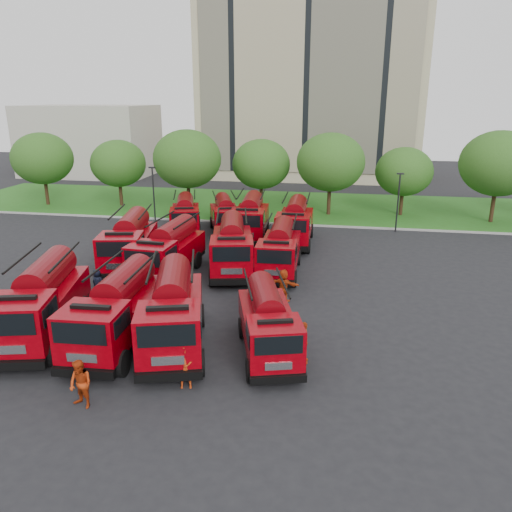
{
  "coord_description": "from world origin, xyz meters",
  "views": [
    {
      "loc": [
        7.31,
        -26.27,
        11.27
      ],
      "look_at": [
        2.2,
        2.75,
        1.8
      ],
      "focal_mm": 35.0,
      "sensor_mm": 36.0,
      "label": 1
    }
  ],
  "objects_px": {
    "fire_truck_7": "(280,249)",
    "fire_truck_10": "(250,218)",
    "fire_truck_9": "(225,215)",
    "firefighter_3": "(282,356)",
    "fire_truck_6": "(232,246)",
    "fire_truck_4": "(129,242)",
    "firefighter_0": "(187,387)",
    "fire_truck_2": "(173,311)",
    "firefighter_4": "(99,296)",
    "fire_truck_1": "(117,310)",
    "firefighter_1": "(83,407)",
    "fire_truck_3": "(268,323)",
    "fire_truck_11": "(295,222)",
    "fire_truck_5": "(168,251)",
    "fire_truck_0": "(41,302)",
    "fire_truck_8": "(185,215)",
    "firefighter_5": "(283,301)",
    "firefighter_2": "(302,362)"
  },
  "relations": [
    {
      "from": "fire_truck_8",
      "to": "firefighter_5",
      "type": "height_order",
      "value": "fire_truck_8"
    },
    {
      "from": "fire_truck_9",
      "to": "firefighter_3",
      "type": "height_order",
      "value": "fire_truck_9"
    },
    {
      "from": "fire_truck_8",
      "to": "firefighter_0",
      "type": "xyz_separation_m",
      "value": [
        7.33,
        -23.02,
        -1.55
      ]
    },
    {
      "from": "fire_truck_11",
      "to": "firefighter_0",
      "type": "xyz_separation_m",
      "value": [
        -2.22,
        -21.61,
        -1.7
      ]
    },
    {
      "from": "fire_truck_4",
      "to": "firefighter_0",
      "type": "xyz_separation_m",
      "value": [
        8.34,
        -13.79,
        -1.79
      ]
    },
    {
      "from": "fire_truck_8",
      "to": "fire_truck_10",
      "type": "relative_size",
      "value": 0.92
    },
    {
      "from": "firefighter_1",
      "to": "firefighter_5",
      "type": "xyz_separation_m",
      "value": [
        6.25,
        11.53,
        0.0
      ]
    },
    {
      "from": "fire_truck_1",
      "to": "firefighter_0",
      "type": "bearing_deg",
      "value": -38.44
    },
    {
      "from": "fire_truck_1",
      "to": "fire_truck_6",
      "type": "relative_size",
      "value": 0.96
    },
    {
      "from": "fire_truck_10",
      "to": "firefighter_5",
      "type": "relative_size",
      "value": 4.04
    },
    {
      "from": "firefighter_2",
      "to": "fire_truck_4",
      "type": "bearing_deg",
      "value": 49.54
    },
    {
      "from": "firefighter_4",
      "to": "fire_truck_5",
      "type": "bearing_deg",
      "value": -110.1
    },
    {
      "from": "fire_truck_9",
      "to": "firefighter_4",
      "type": "relative_size",
      "value": 4.22
    },
    {
      "from": "firefighter_3",
      "to": "firefighter_1",
      "type": "bearing_deg",
      "value": -3.4
    },
    {
      "from": "fire_truck_0",
      "to": "fire_truck_10",
      "type": "xyz_separation_m",
      "value": [
        6.67,
        19.22,
        -0.1
      ]
    },
    {
      "from": "fire_truck_7",
      "to": "fire_truck_5",
      "type": "bearing_deg",
      "value": -166.79
    },
    {
      "from": "fire_truck_6",
      "to": "fire_truck_8",
      "type": "relative_size",
      "value": 1.12
    },
    {
      "from": "fire_truck_1",
      "to": "firefighter_5",
      "type": "distance_m",
      "value": 9.75
    },
    {
      "from": "fire_truck_6",
      "to": "fire_truck_2",
      "type": "bearing_deg",
      "value": -104.35
    },
    {
      "from": "fire_truck_4",
      "to": "fire_truck_8",
      "type": "distance_m",
      "value": 9.29
    },
    {
      "from": "fire_truck_2",
      "to": "firefighter_0",
      "type": "distance_m",
      "value": 4.12
    },
    {
      "from": "firefighter_0",
      "to": "fire_truck_8",
      "type": "bearing_deg",
      "value": 93.25
    },
    {
      "from": "fire_truck_9",
      "to": "firefighter_0",
      "type": "xyz_separation_m",
      "value": [
        4.01,
        -23.86,
        -1.51
      ]
    },
    {
      "from": "fire_truck_0",
      "to": "fire_truck_4",
      "type": "height_order",
      "value": "fire_truck_0"
    },
    {
      "from": "fire_truck_7",
      "to": "fire_truck_10",
      "type": "distance_m",
      "value": 8.69
    },
    {
      "from": "fire_truck_9",
      "to": "firefighter_3",
      "type": "distance_m",
      "value": 22.02
    },
    {
      "from": "fire_truck_8",
      "to": "firefighter_2",
      "type": "height_order",
      "value": "fire_truck_8"
    },
    {
      "from": "fire_truck_2",
      "to": "fire_truck_7",
      "type": "bearing_deg",
      "value": 56.26
    },
    {
      "from": "fire_truck_1",
      "to": "fire_truck_3",
      "type": "bearing_deg",
      "value": 0.26
    },
    {
      "from": "fire_truck_7",
      "to": "firefighter_3",
      "type": "height_order",
      "value": "fire_truck_7"
    },
    {
      "from": "firefighter_1",
      "to": "fire_truck_3",
      "type": "bearing_deg",
      "value": 61.61
    },
    {
      "from": "fire_truck_7",
      "to": "firefighter_1",
      "type": "xyz_separation_m",
      "value": [
        -5.39,
        -16.35,
        -1.61
      ]
    },
    {
      "from": "fire_truck_3",
      "to": "fire_truck_11",
      "type": "relative_size",
      "value": 0.92
    },
    {
      "from": "fire_truck_0",
      "to": "fire_truck_7",
      "type": "xyz_separation_m",
      "value": [
        10.13,
        11.25,
        -0.22
      ]
    },
    {
      "from": "fire_truck_1",
      "to": "fire_truck_7",
      "type": "relative_size",
      "value": 1.08
    },
    {
      "from": "fire_truck_0",
      "to": "fire_truck_5",
      "type": "height_order",
      "value": "fire_truck_0"
    },
    {
      "from": "firefighter_1",
      "to": "fire_truck_0",
      "type": "bearing_deg",
      "value": 153.81
    },
    {
      "from": "fire_truck_6",
      "to": "fire_truck_1",
      "type": "bearing_deg",
      "value": -117.54
    },
    {
      "from": "fire_truck_10",
      "to": "fire_truck_2",
      "type": "bearing_deg",
      "value": -95.27
    },
    {
      "from": "fire_truck_8",
      "to": "firefighter_2",
      "type": "relative_size",
      "value": 3.67
    },
    {
      "from": "fire_truck_4",
      "to": "fire_truck_6",
      "type": "height_order",
      "value": "fire_truck_4"
    },
    {
      "from": "fire_truck_6",
      "to": "fire_truck_4",
      "type": "bearing_deg",
      "value": 170.47
    },
    {
      "from": "fire_truck_4",
      "to": "firefighter_3",
      "type": "distance_m",
      "value": 15.99
    },
    {
      "from": "fire_truck_2",
      "to": "fire_truck_0",
      "type": "bearing_deg",
      "value": 165.9
    },
    {
      "from": "fire_truck_2",
      "to": "firefighter_4",
      "type": "bearing_deg",
      "value": 125.57
    },
    {
      "from": "fire_truck_9",
      "to": "firefighter_3",
      "type": "xyz_separation_m",
      "value": [
        7.53,
        -20.64,
        -1.51
      ]
    },
    {
      "from": "firefighter_5",
      "to": "fire_truck_0",
      "type": "bearing_deg",
      "value": 44.46
    },
    {
      "from": "fire_truck_11",
      "to": "fire_truck_5",
      "type": "bearing_deg",
      "value": -130.0
    },
    {
      "from": "firefighter_0",
      "to": "firefighter_2",
      "type": "xyz_separation_m",
      "value": [
        4.47,
        2.8,
        0.0
      ]
    },
    {
      "from": "fire_truck_7",
      "to": "fire_truck_8",
      "type": "xyz_separation_m",
      "value": [
        -9.25,
        8.64,
        -0.06
      ]
    }
  ]
}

